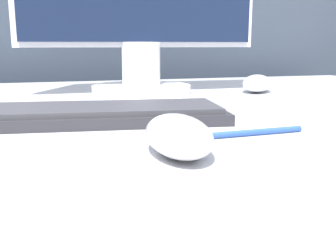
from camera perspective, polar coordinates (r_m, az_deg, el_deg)
The scene contains 5 objects.
partition_panel at distance 1.42m, azimuth -10.70°, elevation 3.01°, with size 5.00×0.03×1.29m.
computer_mouse_near at distance 0.41m, azimuth 1.49°, elevation -1.34°, with size 0.07×0.13×0.04m.
keyboard at distance 0.59m, azimuth -10.18°, elevation 1.72°, with size 0.39×0.18×0.02m.
computer_mouse_far at distance 0.97m, azimuth 12.78°, elevation 6.04°, with size 0.12×0.14×0.04m.
pen at distance 0.51m, azimuth 12.42°, elevation -0.91°, with size 0.14×0.02×0.01m.
Camera 1 is at (-0.13, -0.68, 0.86)m, focal length 42.00 mm.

